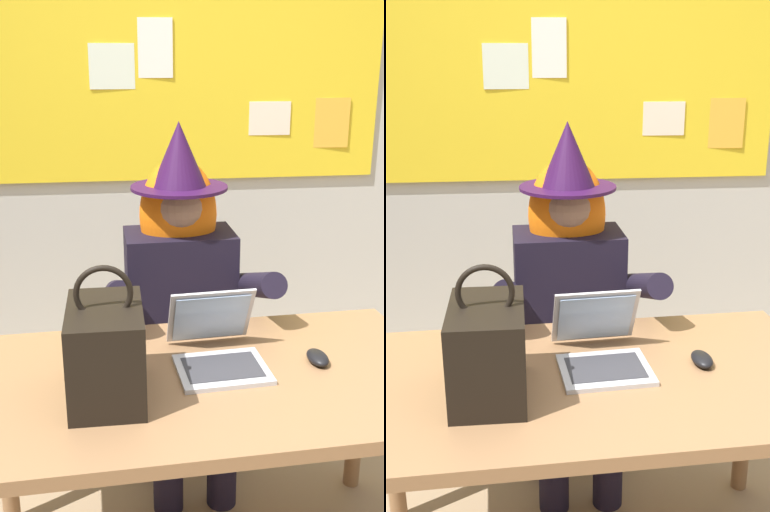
# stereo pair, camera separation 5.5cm
# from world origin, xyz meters

# --- Properties ---
(wall_back_bulletin) EXTENTS (6.35, 2.01, 2.67)m
(wall_back_bulletin) POSITION_xyz_m (0.00, 1.97, 1.35)
(wall_back_bulletin) COLOR #B2B2AD
(wall_back_bulletin) RESTS_ON ground
(desk_main) EXTENTS (1.44, 0.83, 0.71)m
(desk_main) POSITION_xyz_m (-0.02, 0.15, 0.63)
(desk_main) COLOR #8E6642
(desk_main) RESTS_ON ground
(chair_at_desk) EXTENTS (0.45, 0.45, 0.89)m
(chair_at_desk) POSITION_xyz_m (-0.03, 0.90, 0.49)
(chair_at_desk) COLOR black
(chair_at_desk) RESTS_ON ground
(person_costumed) EXTENTS (0.60, 0.65, 1.38)m
(person_costumed) POSITION_xyz_m (-0.02, 0.77, 0.77)
(person_costumed) COLOR black
(person_costumed) RESTS_ON ground
(laptop) EXTENTS (0.29, 0.34, 0.21)m
(laptop) POSITION_xyz_m (0.02, 0.23, 0.76)
(laptop) COLOR #B7B7BC
(laptop) RESTS_ON desk_main
(computer_mouse) EXTENTS (0.07, 0.11, 0.03)m
(computer_mouse) POSITION_xyz_m (0.32, 0.19, 0.73)
(computer_mouse) COLOR black
(computer_mouse) RESTS_ON desk_main
(handbag) EXTENTS (0.20, 0.30, 0.38)m
(handbag) POSITION_xyz_m (-0.31, 0.08, 0.85)
(handbag) COLOR black
(handbag) RESTS_ON desk_main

